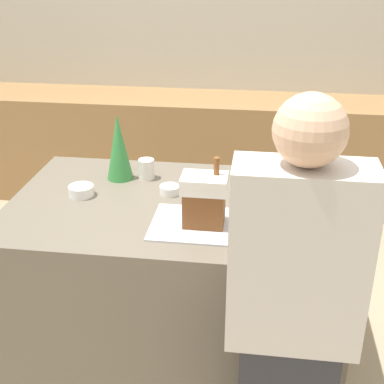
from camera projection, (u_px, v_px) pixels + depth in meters
The scene contains 13 objects.
ground_plane at pixel (178, 358), 2.89m from camera, with size 12.00×12.00×0.00m, color tan.
wall_back at pixel (220, 41), 4.46m from camera, with size 8.00×0.05×2.60m.
back_cabinet_block at pixel (215, 150), 4.52m from camera, with size 6.00×0.60×0.89m.
kitchen_island at pixel (176, 286), 2.70m from camera, with size 1.56×1.00×0.94m.
baking_tray at pixel (204, 225), 2.30m from camera, with size 0.45×0.34×0.01m.
gingerbread_house at pixel (204, 199), 2.24m from camera, with size 0.19×0.14×0.30m.
decorative_tree at pixel (119, 147), 2.69m from camera, with size 0.13×0.13×0.34m.
candy_bowl_far_left at pixel (311, 204), 2.42m from camera, with size 0.10×0.10×0.05m.
candy_bowl_beside_tree at pixel (170, 189), 2.58m from camera, with size 0.10×0.10×0.04m.
candy_bowl_front_corner at pixel (287, 193), 2.55m from camera, with size 0.10×0.10×0.04m.
candy_bowl_behind_tray at pixel (81, 190), 2.56m from camera, with size 0.12×0.12×0.05m.
mug at pixel (146, 169), 2.74m from camera, with size 0.08×0.08×0.10m.
person at pixel (291, 325), 1.82m from camera, with size 0.44×0.55×1.66m.
Camera 1 is at (0.38, -2.21, 2.04)m, focal length 50.00 mm.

